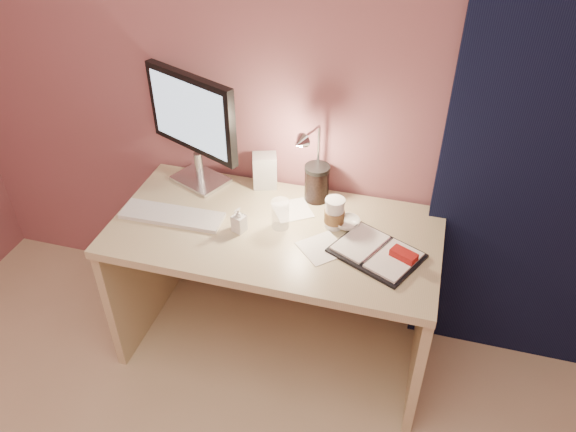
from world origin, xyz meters
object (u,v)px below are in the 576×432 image
(dark_jar, at_px, (317,185))
(desk_lamp, at_px, (321,161))
(keyboard, at_px, (172,215))
(planner, at_px, (379,253))
(desk, at_px, (280,258))
(monitor, at_px, (194,120))
(coffee_cup, at_px, (334,214))
(clear_cup, at_px, (280,214))
(bowl, at_px, (347,223))
(lotion_bottle, at_px, (239,220))
(product_box, at_px, (265,171))

(dark_jar, bearing_deg, desk_lamp, -63.45)
(dark_jar, bearing_deg, keyboard, -151.92)
(planner, bearing_deg, desk, -169.59)
(monitor, distance_m, planner, 1.00)
(coffee_cup, bearing_deg, clear_cup, -163.95)
(monitor, xyz_separation_m, desk_lamp, (0.59, -0.04, -0.09))
(keyboard, xyz_separation_m, coffee_cup, (0.69, 0.13, 0.06))
(dark_jar, relative_size, desk_lamp, 0.42)
(monitor, xyz_separation_m, coffee_cup, (0.68, -0.17, -0.26))
(clear_cup, relative_size, desk_lamp, 0.35)
(clear_cup, xyz_separation_m, bowl, (0.27, 0.08, -0.05))
(lotion_bottle, height_order, product_box, product_box)
(keyboard, bearing_deg, planner, -1.89)
(keyboard, height_order, planner, planner)
(bowl, relative_size, lotion_bottle, 0.98)
(dark_jar, bearing_deg, product_box, 170.81)
(clear_cup, relative_size, dark_jar, 0.84)
(planner, bearing_deg, monitor, -173.19)
(keyboard, height_order, dark_jar, dark_jar)
(product_box, relative_size, desk_lamp, 0.44)
(bowl, distance_m, lotion_bottle, 0.46)
(desk, xyz_separation_m, product_box, (-0.14, 0.23, 0.31))
(keyboard, relative_size, lotion_bottle, 3.98)
(planner, relative_size, coffee_cup, 2.93)
(keyboard, distance_m, coffee_cup, 0.71)
(monitor, distance_m, product_box, 0.39)
(desk, height_order, clear_cup, clear_cup)
(coffee_cup, bearing_deg, desk_lamp, 126.17)
(desk, relative_size, monitor, 2.59)
(bowl, bearing_deg, planner, -43.66)
(coffee_cup, bearing_deg, monitor, 165.97)
(desk, height_order, desk_lamp, desk_lamp)
(product_box, bearing_deg, dark_jar, -28.02)
(product_box, distance_m, desk_lamp, 0.33)
(bowl, bearing_deg, clear_cup, -164.34)
(coffee_cup, xyz_separation_m, clear_cup, (-0.22, -0.06, 0.00))
(monitor, distance_m, coffee_cup, 0.75)
(planner, height_order, bowl, planner)
(planner, distance_m, lotion_bottle, 0.59)
(keyboard, xyz_separation_m, dark_jar, (0.57, 0.31, 0.07))
(lotion_bottle, bearing_deg, coffee_cup, 19.80)
(desk, height_order, coffee_cup, coffee_cup)
(monitor, bearing_deg, dark_jar, 24.70)
(clear_cup, relative_size, lotion_bottle, 1.15)
(monitor, bearing_deg, desk_lamp, 20.02)
(monitor, distance_m, dark_jar, 0.62)
(clear_cup, relative_size, product_box, 0.80)
(keyboard, bearing_deg, monitor, 86.95)
(lotion_bottle, bearing_deg, clear_cup, 24.69)
(planner, height_order, desk_lamp, desk_lamp)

